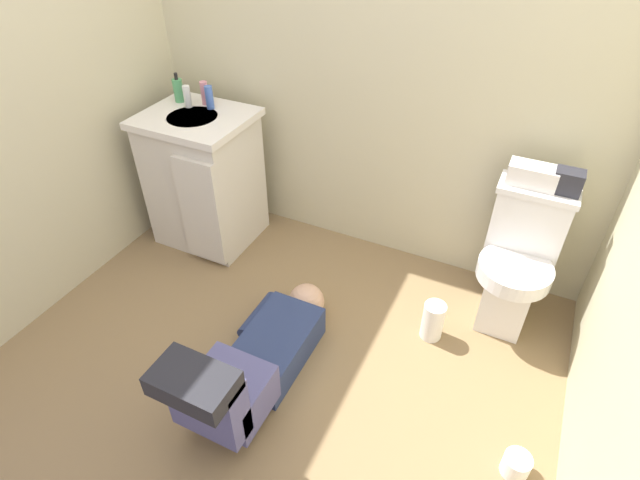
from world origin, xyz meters
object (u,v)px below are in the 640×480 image
(person_plumber, at_px, (253,362))
(vanity_cabinet, at_px, (204,178))
(tissue_box, at_px, (533,175))
(toilet_paper_roll, at_px, (516,465))
(faucet, at_px, (208,97))
(toilet, at_px, (517,261))
(bottle_white, at_px, (187,96))
(paper_towel_roll, at_px, (433,321))
(toiletry_bag, at_px, (568,182))
(soap_dispenser, at_px, (178,90))
(bottle_blue, at_px, (209,97))
(bottle_pink, at_px, (205,93))

(person_plumber, bearing_deg, vanity_cabinet, 134.44)
(tissue_box, relative_size, toilet_paper_roll, 2.00)
(faucet, xyz_separation_m, person_plumber, (0.87, -1.03, -0.69))
(toilet, xyz_separation_m, vanity_cabinet, (-1.81, -0.09, 0.05))
(bottle_white, xyz_separation_m, paper_towel_roll, (1.61, -0.31, -0.77))
(faucet, relative_size, toiletry_bag, 0.81)
(vanity_cabinet, bearing_deg, faucet, 91.31)
(person_plumber, xyz_separation_m, toiletry_bag, (1.05, 1.07, 0.63))
(paper_towel_roll, bearing_deg, soap_dispenser, 168.27)
(bottle_blue, relative_size, paper_towel_roll, 0.60)
(vanity_cabinet, bearing_deg, bottle_blue, 77.80)
(toiletry_bag, relative_size, bottle_pink, 0.96)
(faucet, bearing_deg, bottle_white, -147.40)
(soap_dispenser, distance_m, paper_towel_roll, 1.91)
(bottle_pink, bearing_deg, tissue_box, 0.58)
(vanity_cabinet, xyz_separation_m, person_plumber, (0.87, -0.88, -0.24))
(person_plumber, relative_size, toilet_paper_roll, 9.68)
(person_plumber, distance_m, bottle_white, 1.54)
(bottle_blue, relative_size, toilet_paper_roll, 1.17)
(toiletry_bag, height_order, bottle_blue, bottle_blue)
(bottle_blue, height_order, paper_towel_roll, bottle_blue)
(toilet, distance_m, bottle_pink, 1.92)
(vanity_cabinet, distance_m, bottle_white, 0.48)
(toiletry_bag, distance_m, bottle_white, 2.02)
(toilet, xyz_separation_m, toilet_paper_roll, (0.20, -0.87, -0.32))
(bottle_pink, bearing_deg, soap_dispenser, -166.59)
(bottle_white, bearing_deg, person_plumber, -45.06)
(faucet, height_order, tissue_box, faucet)
(person_plumber, xyz_separation_m, bottle_pink, (-0.90, 1.05, 0.71))
(vanity_cabinet, bearing_deg, soap_dispenser, 146.90)
(person_plumber, xyz_separation_m, soap_dispenser, (-1.06, 1.01, 0.71))
(faucet, height_order, toiletry_bag, faucet)
(person_plumber, bearing_deg, bottle_blue, 129.92)
(toilet, height_order, bottle_pink, bottle_pink)
(bottle_pink, xyz_separation_m, toilet_paper_roll, (2.05, -0.95, -0.83))
(toilet, bearing_deg, faucet, 178.26)
(person_plumber, bearing_deg, toiletry_bag, 45.36)
(toilet, relative_size, toilet_paper_roll, 6.82)
(toiletry_bag, distance_m, soap_dispenser, 2.12)
(bottle_pink, bearing_deg, bottle_white, -128.33)
(toilet, distance_m, faucet, 1.89)
(soap_dispenser, relative_size, bottle_white, 1.36)
(tissue_box, height_order, toiletry_bag, toiletry_bag)
(tissue_box, xyz_separation_m, toiletry_bag, (0.15, 0.00, 0.01))
(bottle_pink, distance_m, bottle_blue, 0.08)
(soap_dispenser, bearing_deg, paper_towel_roll, -11.73)
(toilet_paper_roll, bearing_deg, vanity_cabinet, 158.77)
(person_plumber, height_order, bottle_pink, bottle_pink)
(bottle_white, relative_size, bottle_blue, 0.95)
(toiletry_bag, bearing_deg, toilet, -139.23)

